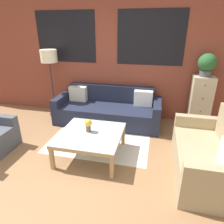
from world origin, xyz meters
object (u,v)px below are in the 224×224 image
flower_vase (88,124)px  drawer_cabinet (200,102)px  settee_vintage (209,156)px  floor_lamp (49,59)px  coffee_table (91,136)px  couch_dark (108,110)px  potted_plant (207,64)px

flower_vase → drawer_cabinet: bearing=38.1°
settee_vintage → flower_vase: size_ratio=6.92×
settee_vintage → floor_lamp: (-3.23, 1.53, 1.03)m
coffee_table → flower_vase: flower_vase is taller
drawer_cabinet → flower_vase: bearing=-141.9°
drawer_cabinet → couch_dark: bearing=-173.1°
couch_dark → coffee_table: (0.04, -1.35, 0.09)m
floor_lamp → drawer_cabinet: floor_lamp is taller
couch_dark → settee_vintage: 2.32m
couch_dark → settee_vintage: bearing=-37.6°
coffee_table → drawer_cabinet: bearing=39.8°
couch_dark → drawer_cabinet: bearing=6.9°
coffee_table → potted_plant: potted_plant is taller
flower_vase → settee_vintage: bearing=-3.7°
floor_lamp → flower_vase: bearing=-45.7°
couch_dark → flower_vase: couch_dark is taller
settee_vintage → flower_vase: settee_vintage is taller
couch_dark → floor_lamp: size_ratio=1.48×
coffee_table → drawer_cabinet: drawer_cabinet is taller
potted_plant → drawer_cabinet: bearing=-90.0°
coffee_table → potted_plant: size_ratio=2.25×
settee_vintage → flower_vase: bearing=176.3°
floor_lamp → couch_dark: bearing=-4.8°
floor_lamp → potted_plant: (3.33, 0.12, 0.00)m
coffee_table → potted_plant: bearing=39.8°
floor_lamp → potted_plant: bearing=2.0°
couch_dark → drawer_cabinet: size_ratio=2.09×
couch_dark → potted_plant: (1.94, 0.23, 1.07)m
drawer_cabinet → flower_vase: 2.48m
coffee_table → floor_lamp: floor_lamp is taller
drawer_cabinet → settee_vintage: bearing=-93.6°
potted_plant → flower_vase: (-1.95, -1.53, -0.79)m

